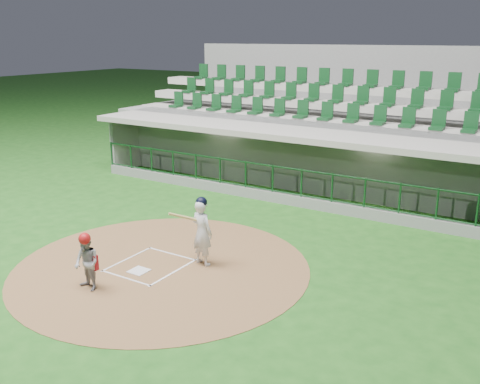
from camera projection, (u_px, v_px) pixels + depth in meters
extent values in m
plane|color=#1B4F16|center=(158.00, 262.00, 13.38)|extent=(120.00, 120.00, 0.00)
cylinder|color=brown|center=(162.00, 267.00, 13.06)|extent=(7.20, 7.20, 0.01)
cube|color=silver|center=(139.00, 271.00, 12.80)|extent=(0.43, 0.43, 0.02)
cube|color=silver|center=(127.00, 259.00, 13.51)|extent=(0.05, 1.80, 0.01)
cube|color=white|center=(174.00, 272.00, 12.75)|extent=(0.05, 1.80, 0.01)
cube|color=silver|center=(172.00, 254.00, 13.82)|extent=(1.55, 0.05, 0.01)
cube|color=silver|center=(126.00, 278.00, 12.44)|extent=(1.55, 0.05, 0.01)
cube|color=slate|center=(292.00, 205.00, 19.63)|extent=(15.00, 3.00, 0.10)
cube|color=gray|center=(312.00, 160.00, 20.54)|extent=(15.00, 0.20, 2.70)
cube|color=beige|center=(311.00, 154.00, 20.37)|extent=(13.50, 0.04, 0.90)
cube|color=gray|center=(137.00, 146.00, 23.06)|extent=(0.20, 3.00, 2.70)
cube|color=gray|center=(291.00, 129.00, 18.63)|extent=(15.40, 3.50, 0.20)
cube|color=slate|center=(272.00, 197.00, 18.17)|extent=(15.00, 0.15, 0.40)
cube|color=black|center=(273.00, 152.00, 17.73)|extent=(15.00, 0.01, 0.95)
cube|color=brown|center=(305.00, 191.00, 20.41)|extent=(12.75, 0.40, 0.45)
cube|color=white|center=(224.00, 125.00, 20.39)|extent=(1.30, 0.35, 0.04)
cube|color=white|center=(377.00, 140.00, 17.34)|extent=(1.30, 0.35, 0.04)
imported|color=#AE1D12|center=(196.00, 160.00, 22.79)|extent=(1.22, 0.94, 1.66)
imported|color=#B42013|center=(283.00, 174.00, 20.28)|extent=(1.13, 0.65, 1.80)
imported|color=maroon|center=(310.00, 178.00, 19.78)|extent=(0.89, 0.61, 1.74)
imported|color=maroon|center=(427.00, 194.00, 17.63)|extent=(1.70, 0.55, 1.83)
cube|color=gray|center=(329.00, 145.00, 21.80)|extent=(17.00, 6.50, 2.50)
cube|color=#9E988E|center=(315.00, 122.00, 20.25)|extent=(16.60, 0.95, 0.30)
cube|color=#A09A90|center=(326.00, 105.00, 20.87)|extent=(16.60, 0.95, 0.30)
cube|color=#A29D92|center=(336.00, 88.00, 21.49)|extent=(16.60, 0.95, 0.30)
cube|color=slate|center=(360.00, 103.00, 24.13)|extent=(17.00, 0.25, 5.05)
imported|color=silver|center=(202.00, 233.00, 12.99)|extent=(0.66, 0.48, 1.65)
sphere|color=black|center=(201.00, 202.00, 12.77)|extent=(0.28, 0.28, 0.28)
cylinder|color=tan|center=(187.00, 218.00, 12.80)|extent=(0.58, 0.79, 0.39)
imported|color=gray|center=(87.00, 263.00, 11.73)|extent=(0.69, 0.58, 1.25)
sphere|color=#A41113|center=(85.00, 239.00, 11.57)|extent=(0.26, 0.26, 0.26)
cube|color=maroon|center=(92.00, 262.00, 11.86)|extent=(0.32, 0.10, 0.35)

